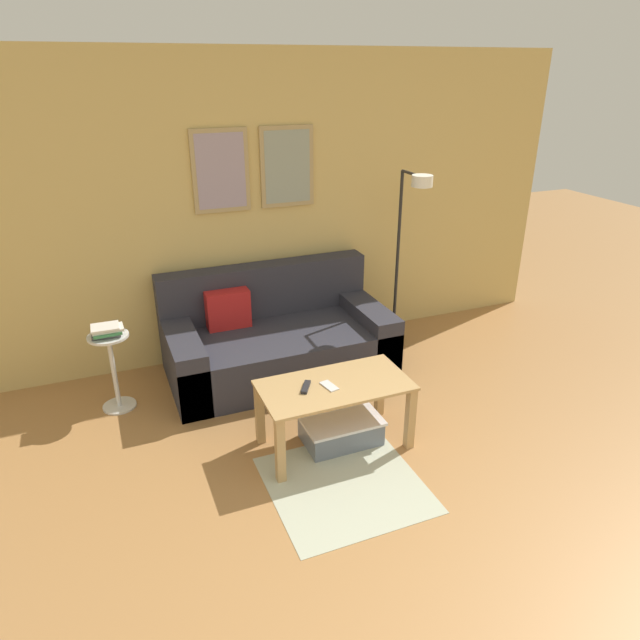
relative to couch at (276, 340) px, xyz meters
name	(u,v)px	position (x,y,z in m)	size (l,w,h in m)	color
wall_back	(269,209)	(0.13, 0.49, 1.00)	(5.60, 0.09, 2.55)	#D6B76B
area_rug	(345,484)	(-0.08, -1.58, -0.28)	(0.93, 0.92, 0.01)	#B2B79E
couch	(276,340)	(0.00, 0.00, 0.00)	(1.83, 0.96, 0.85)	#2D2D38
coffee_table	(335,396)	(0.03, -1.17, 0.10)	(1.00, 0.52, 0.48)	tan
storage_bin	(341,429)	(0.08, -1.15, -0.18)	(0.54, 0.36, 0.19)	slate
floor_lamp	(409,235)	(1.17, -0.11, 0.81)	(0.21, 0.50, 1.62)	black
side_table	(113,365)	(-1.32, -0.11, 0.08)	(0.29, 0.29, 0.61)	silver
book_stack	(107,331)	(-1.32, -0.13, 0.37)	(0.23, 0.17, 0.08)	#4C4C51
remote_control	(306,387)	(-0.17, -1.15, 0.21)	(0.04, 0.15, 0.02)	#232328
cell_phone	(329,386)	(-0.02, -1.19, 0.20)	(0.07, 0.14, 0.01)	silver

